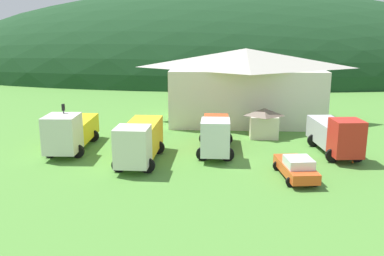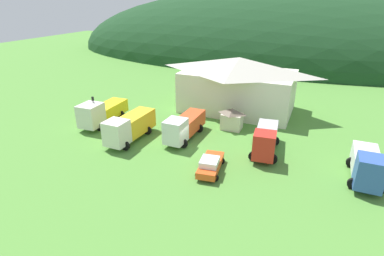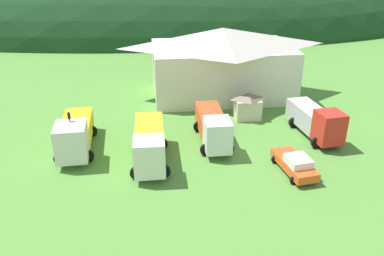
{
  "view_description": "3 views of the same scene",
  "coord_description": "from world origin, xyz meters",
  "views": [
    {
      "loc": [
        -0.86,
        -32.38,
        10.41
      ],
      "look_at": [
        -3.06,
        4.78,
        1.51
      ],
      "focal_mm": 39.44,
      "sensor_mm": 36.0,
      "label": 1
    },
    {
      "loc": [
        13.59,
        -29.18,
        16.47
      ],
      "look_at": [
        0.11,
        2.44,
        1.53
      ],
      "focal_mm": 28.54,
      "sensor_mm": 36.0,
      "label": 2
    },
    {
      "loc": [
        -6.96,
        -30.62,
        17.18
      ],
      "look_at": [
        -2.87,
        2.31,
        1.63
      ],
      "focal_mm": 37.27,
      "sensor_mm": 36.0,
      "label": 3
    }
  ],
  "objects": [
    {
      "name": "play_shed_cream",
      "position": [
        3.72,
        7.54,
        1.5
      ],
      "size": [
        2.86,
        2.23,
        2.91
      ],
      "color": "beige",
      "rests_on": "ground"
    },
    {
      "name": "service_pickup_orange",
      "position": [
        4.8,
        -3.82,
        0.83
      ],
      "size": [
        2.76,
        5.17,
        1.66
      ],
      "rotation": [
        0.0,
        0.0,
        -1.44
      ],
      "color": "#E8511F",
      "rests_on": "ground"
    },
    {
      "name": "traffic_light_west",
      "position": [
        -13.39,
        0.85,
        2.64
      ],
      "size": [
        0.2,
        0.32,
        4.32
      ],
      "color": "#4C4C51",
      "rests_on": "ground"
    },
    {
      "name": "flatbed_truck_yellow",
      "position": [
        -13.37,
        2.1,
        1.75
      ],
      "size": [
        3.53,
        8.46,
        3.54
      ],
      "rotation": [
        0.0,
        0.0,
        -1.54
      ],
      "color": "silver",
      "rests_on": "ground"
    },
    {
      "name": "box_truck_blue",
      "position": [
        19.02,
        0.32,
        1.74
      ],
      "size": [
        3.14,
        7.12,
        3.49
      ],
      "rotation": [
        0.0,
        0.0,
        -1.58
      ],
      "color": "#3356AD",
      "rests_on": "ground"
    },
    {
      "name": "crane_truck_red",
      "position": [
        9.1,
        2.37,
        1.71
      ],
      "size": [
        3.53,
        7.79,
        3.43
      ],
      "rotation": [
        0.0,
        0.0,
        -1.47
      ],
      "color": "red",
      "rests_on": "ground"
    },
    {
      "name": "depot_building",
      "position": [
        2.33,
        15.13,
        4.21
      ],
      "size": [
        17.63,
        10.81,
        8.17
      ],
      "color": "silver",
      "rests_on": "ground"
    },
    {
      "name": "forested_hill_backdrop",
      "position": [
        0.0,
        66.48,
        0.0
      ],
      "size": [
        132.35,
        60.0,
        37.27
      ],
      "primitive_type": "ellipsoid",
      "color": "#193D1E",
      "rests_on": "ground"
    },
    {
      "name": "heavy_rig_striped",
      "position": [
        -6.85,
        -0.76,
        1.83
      ],
      "size": [
        3.34,
        7.97,
        3.43
      ],
      "rotation": [
        0.0,
        0.0,
        -1.59
      ],
      "color": "silver",
      "rests_on": "ground"
    },
    {
      "name": "ground_plane",
      "position": [
        0.0,
        0.0,
        0.0
      ],
      "size": [
        200.0,
        200.0,
        0.0
      ],
      "primitive_type": "plane",
      "color": "#518C38"
    },
    {
      "name": "traffic_cone_near_pickup",
      "position": [
        9.94,
        0.03,
        0.0
      ],
      "size": [
        0.36,
        0.36,
        0.45
      ],
      "primitive_type": "cone",
      "color": "orange",
      "rests_on": "ground"
    },
    {
      "name": "heavy_rig_white",
      "position": [
        -0.9,
        2.25,
        1.7
      ],
      "size": [
        3.1,
        8.12,
        3.33
      ],
      "rotation": [
        0.0,
        0.0,
        -1.58
      ],
      "color": "white",
      "rests_on": "ground"
    }
  ]
}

